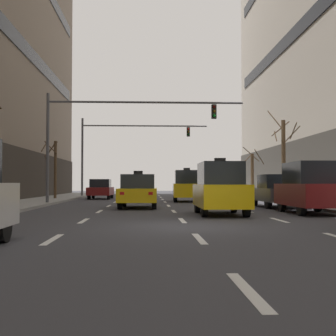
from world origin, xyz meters
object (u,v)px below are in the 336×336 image
(car_driving_2, at_px, (101,189))
(traffic_signal_1, at_px, (121,142))
(taxi_driving_1, at_px, (220,189))
(street_tree_1, at_px, (252,173))
(car_parked_2, at_px, (310,188))
(traffic_signal_0, at_px, (112,125))
(taxi_driving_3, at_px, (187,186))
(street_tree_0, at_px, (54,166))
(taxi_driving_0, at_px, (138,191))
(street_tree_2, at_px, (284,157))
(car_parked_3, at_px, (277,191))

(car_driving_2, relative_size, traffic_signal_1, 0.37)
(taxi_driving_1, height_order, street_tree_1, street_tree_1)
(taxi_driving_1, relative_size, traffic_signal_1, 0.38)
(car_parked_2, xyz_separation_m, traffic_signal_1, (-9.03, 22.49, 3.88))
(car_parked_2, xyz_separation_m, traffic_signal_0, (-8.78, 8.28, 3.62))
(taxi_driving_3, xyz_separation_m, street_tree_0, (-9.50, 2.88, 1.45))
(taxi_driving_0, height_order, street_tree_2, street_tree_2)
(car_parked_2, bearing_deg, taxi_driving_3, 107.80)
(car_parked_2, bearing_deg, car_parked_3, 89.99)
(car_parked_3, bearing_deg, taxi_driving_3, 117.69)
(taxi_driving_3, xyz_separation_m, car_parked_3, (4.01, -7.64, -0.22))
(taxi_driving_3, height_order, street_tree_1, street_tree_1)
(street_tree_0, bearing_deg, traffic_signal_1, 57.89)
(street_tree_0, xyz_separation_m, street_tree_1, (15.91, 5.33, -0.40))
(taxi_driving_3, relative_size, traffic_signal_1, 0.39)
(taxi_driving_3, distance_m, street_tree_0, 10.03)
(taxi_driving_3, bearing_deg, car_parked_3, -62.31)
(street_tree_1, bearing_deg, taxi_driving_0, -120.82)
(car_parked_2, bearing_deg, taxi_driving_1, -172.88)
(taxi_driving_0, distance_m, traffic_signal_1, 18.37)
(car_parked_3, bearing_deg, taxi_driving_1, -125.54)
(car_driving_2, height_order, street_tree_2, street_tree_2)
(taxi_driving_3, xyz_separation_m, traffic_signal_0, (-4.77, -4.20, 3.62))
(car_parked_2, distance_m, traffic_signal_1, 24.55)
(taxi_driving_1, distance_m, street_tree_1, 22.08)
(car_driving_2, xyz_separation_m, street_tree_0, (-3.14, -2.48, 1.73))
(car_driving_2, distance_m, car_parked_2, 20.63)
(taxi_driving_1, relative_size, car_driving_2, 1.03)
(car_driving_2, distance_m, street_tree_1, 13.15)
(car_parked_3, height_order, street_tree_0, street_tree_0)
(car_parked_2, height_order, street_tree_1, street_tree_1)
(taxi_driving_3, height_order, car_parked_3, taxi_driving_3)
(taxi_driving_1, height_order, street_tree_2, street_tree_2)
(car_parked_3, relative_size, street_tree_1, 1.07)
(street_tree_0, bearing_deg, car_parked_3, -37.91)
(traffic_signal_0, bearing_deg, traffic_signal_1, 91.02)
(car_parked_2, bearing_deg, taxi_driving_0, 146.77)
(street_tree_0, bearing_deg, traffic_signal_0, -56.28)
(taxi_driving_1, xyz_separation_m, street_tree_2, (6.20, 12.07, 1.96))
(taxi_driving_0, relative_size, traffic_signal_1, 0.40)
(street_tree_2, bearing_deg, traffic_signal_0, -163.51)
(car_parked_2, bearing_deg, traffic_signal_0, 136.68)
(car_driving_2, relative_size, street_tree_2, 0.70)
(car_parked_3, height_order, street_tree_2, street_tree_2)
(taxi_driving_1, distance_m, car_parked_3, 6.54)
(car_parked_3, bearing_deg, car_driving_2, 128.58)
(car_driving_2, distance_m, street_tree_2, 14.39)
(traffic_signal_1, distance_m, street_tree_0, 8.76)
(car_driving_2, height_order, car_parked_3, car_parked_3)
(taxi_driving_0, relative_size, street_tree_1, 1.07)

